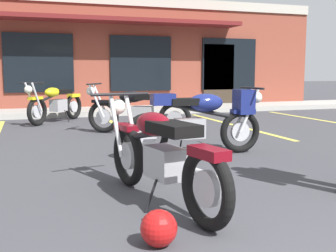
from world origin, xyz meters
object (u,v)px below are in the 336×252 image
object	(u,v)px
motorcycle_blue_standard	(203,119)
motorcycle_black_cruiser	(137,110)
motorcycle_silver_naked	(56,103)
helmet_on_pavement	(159,228)
motorcycle_foreground_classic	(160,154)

from	to	relation	value
motorcycle_blue_standard	motorcycle_black_cruiser	bearing A→B (deg)	99.03
motorcycle_silver_naked	helmet_on_pavement	xyz separation A→B (m)	(0.17, -7.58, -0.33)
motorcycle_foreground_classic	helmet_on_pavement	distance (m)	1.01
motorcycle_blue_standard	helmet_on_pavement	size ratio (longest dim) A/B	8.10
motorcycle_foreground_classic	motorcycle_blue_standard	world-z (taller)	same
motorcycle_silver_naked	helmet_on_pavement	bearing A→B (deg)	-88.71
motorcycle_black_cruiser	motorcycle_blue_standard	world-z (taller)	same
motorcycle_foreground_classic	motorcycle_black_cruiser	world-z (taller)	same
motorcycle_blue_standard	helmet_on_pavement	distance (m)	3.25
motorcycle_black_cruiser	motorcycle_blue_standard	xyz separation A→B (m)	(0.37, -2.31, 0.07)
motorcycle_black_cruiser	helmet_on_pavement	xyz separation A→B (m)	(-1.18, -5.14, -0.33)
motorcycle_black_cruiser	motorcycle_silver_naked	world-z (taller)	same
motorcycle_black_cruiser	motorcycle_silver_naked	bearing A→B (deg)	119.05
motorcycle_silver_naked	helmet_on_pavement	distance (m)	7.59
motorcycle_foreground_classic	motorcycle_blue_standard	size ratio (longest dim) A/B	0.99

